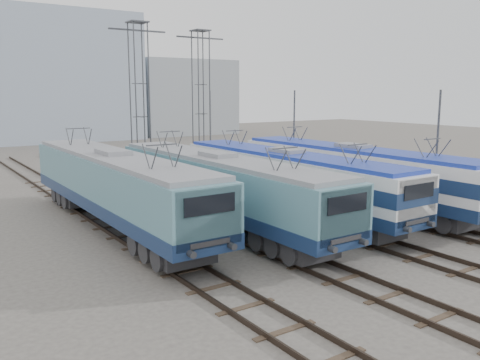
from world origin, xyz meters
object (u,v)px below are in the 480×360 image
object	(u,v)px
locomotive_far_left	(116,184)
locomotive_far_right	(354,170)
catenary_tower_west	(140,95)
catenary_tower_east	(201,95)
mast_front	(436,155)
mast_mid	(294,138)
locomotive_center_right	(288,176)
mast_rear	(211,129)
locomotive_center_left	(220,185)

from	to	relation	value
locomotive_far_left	locomotive_far_right	xyz separation A→B (m)	(13.50, -3.19, -0.05)
locomotive_far_right	catenary_tower_west	world-z (taller)	catenary_tower_west
catenary_tower_east	mast_front	bearing A→B (deg)	-84.55
mast_front	mast_mid	size ratio (longest dim) A/B	1.00
locomotive_center_right	locomotive_far_right	distance (m)	4.55
locomotive_far_left	mast_front	xyz separation A→B (m)	(15.35, -7.38, 1.17)
catenary_tower_west	catenary_tower_east	distance (m)	6.80
catenary_tower_east	mast_rear	world-z (taller)	catenary_tower_east
catenary_tower_east	mast_rear	distance (m)	4.28
locomotive_far_right	mast_rear	distance (m)	19.93
locomotive_far_right	catenary_tower_east	size ratio (longest dim) A/B	1.49
locomotive_center_left	mast_mid	size ratio (longest dim) A/B	2.57
catenary_tower_west	locomotive_far_left	bearing A→B (deg)	-118.15
locomotive_far_left	locomotive_center_right	size ratio (longest dim) A/B	1.07
locomotive_center_left	catenary_tower_west	size ratio (longest dim) A/B	1.50
locomotive_center_right	locomotive_far_right	size ratio (longest dim) A/B	0.98
locomotive_center_left	catenary_tower_east	bearing A→B (deg)	63.03
locomotive_center_left	mast_front	size ratio (longest dim) A/B	2.57
locomotive_far_left	catenary_tower_east	bearing A→B (deg)	47.81
locomotive_far_left	mast_front	size ratio (longest dim) A/B	2.68
locomotive_far_left	locomotive_center_left	world-z (taller)	locomotive_far_left
locomotive_center_left	catenary_tower_west	bearing A→B (deg)	81.58
locomotive_center_left	catenary_tower_east	size ratio (longest dim) A/B	1.50
locomotive_center_right	locomotive_far_left	bearing A→B (deg)	164.51
locomotive_center_right	mast_rear	world-z (taller)	mast_rear
mast_mid	catenary_tower_east	bearing A→B (deg)	101.86
locomotive_far_left	locomotive_center_right	xyz separation A→B (m)	(9.00, -2.49, -0.10)
catenary_tower_east	locomotive_far_left	bearing A→B (deg)	-132.19
catenary_tower_west	locomotive_center_left	bearing A→B (deg)	-98.42
catenary_tower_west	mast_mid	bearing A→B (deg)	-42.93
locomotive_center_left	locomotive_far_right	size ratio (longest dim) A/B	1.01
locomotive_center_left	catenary_tower_east	distance (m)	19.79
locomotive_far_right	locomotive_center_right	bearing A→B (deg)	171.19
locomotive_center_right	locomotive_far_right	xyz separation A→B (m)	(4.50, -0.70, 0.04)
locomotive_far_right	catenary_tower_east	xyz separation A→B (m)	(-0.25, 17.81, 4.36)
locomotive_center_right	catenary_tower_west	size ratio (longest dim) A/B	1.46
locomotive_center_right	mast_rear	distance (m)	20.18
locomotive_far_right	catenary_tower_west	size ratio (longest dim) A/B	1.49
locomotive_center_left	mast_mid	distance (m)	13.08
locomotive_center_right	mast_front	world-z (taller)	mast_front
mast_mid	mast_rear	xyz separation A→B (m)	(0.00, 12.00, 0.00)
locomotive_center_left	locomotive_far_right	distance (m)	9.02
catenary_tower_east	mast_front	xyz separation A→B (m)	(2.10, -22.00, -3.14)
mast_front	catenary_tower_west	bearing A→B (deg)	113.27
locomotive_center_left	locomotive_far_left	bearing A→B (deg)	150.19
locomotive_far_left	mast_mid	bearing A→B (deg)	16.74
locomotive_far_right	mast_mid	world-z (taller)	mast_mid
locomotive_center_right	catenary_tower_west	xyz separation A→B (m)	(-2.25, 15.11, 4.41)
catenary_tower_east	locomotive_far_right	bearing A→B (deg)	-89.20
catenary_tower_west	catenary_tower_east	size ratio (longest dim) A/B	1.00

